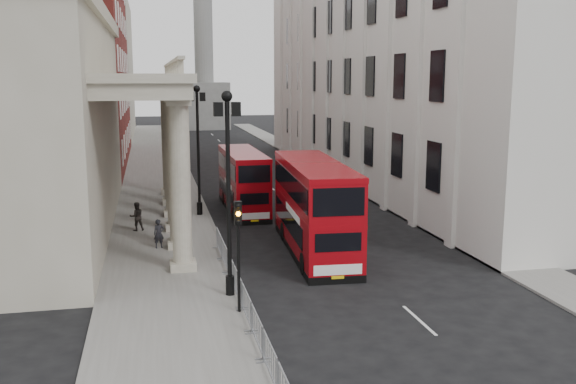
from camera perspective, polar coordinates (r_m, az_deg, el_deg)
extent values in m
plane|color=black|center=(23.29, -2.41, -12.45)|extent=(260.00, 260.00, 0.00)
cube|color=slate|center=(51.96, -11.34, 0.14)|extent=(6.00, 140.00, 0.12)
cube|color=slate|center=(54.70, 6.21, 0.78)|extent=(3.00, 140.00, 0.12)
cube|color=slate|center=(52.08, -8.09, 0.27)|extent=(0.20, 140.00, 0.14)
cube|color=gray|center=(39.90, -22.20, 5.19)|extent=(9.00, 28.00, 12.00)
cube|color=maroon|center=(69.56, -18.24, 11.39)|extent=(9.00, 32.00, 22.00)
cube|color=gray|center=(101.43, -16.35, 10.39)|extent=(9.00, 30.00, 20.00)
cube|color=silver|center=(56.79, 8.27, 13.67)|extent=(8.00, 55.00, 25.00)
cube|color=#60605E|center=(113.70, -7.39, 7.63)|extent=(8.00, 8.00, 8.00)
cylinder|color=black|center=(26.74, -5.18, -8.25)|extent=(0.36, 0.36, 0.80)
cylinder|color=black|center=(25.83, -5.30, -0.65)|extent=(0.18, 0.18, 8.00)
sphere|color=black|center=(25.38, -5.46, 8.47)|extent=(0.44, 0.44, 0.44)
cube|color=black|center=(25.44, -4.65, 7.36)|extent=(0.35, 0.35, 0.55)
cube|color=black|center=(25.36, -6.23, 7.33)|extent=(0.35, 0.35, 0.55)
cylinder|color=black|center=(42.15, -7.86, -1.45)|extent=(0.36, 0.36, 0.80)
cylinder|color=black|center=(41.58, -7.98, 3.42)|extent=(0.18, 0.18, 8.00)
sphere|color=black|center=(41.31, -8.12, 9.07)|extent=(0.44, 0.44, 0.44)
cube|color=black|center=(41.34, -7.61, 8.39)|extent=(0.35, 0.35, 0.55)
cube|color=black|center=(41.29, -8.59, 8.37)|extent=(0.35, 0.35, 0.55)
cylinder|color=black|center=(57.89, -9.08, 1.69)|extent=(0.36, 0.36, 0.80)
cylinder|color=black|center=(57.47, -9.18, 5.24)|extent=(0.18, 0.18, 8.00)
sphere|color=black|center=(57.27, -9.30, 9.33)|extent=(0.44, 0.44, 0.44)
cube|color=black|center=(57.30, -8.93, 8.84)|extent=(0.35, 0.35, 0.55)
cube|color=black|center=(57.26, -9.64, 8.82)|extent=(0.35, 0.35, 0.55)
cylinder|color=black|center=(24.46, -4.41, -6.81)|extent=(0.12, 0.12, 3.40)
cube|color=black|center=(23.92, -4.48, -1.88)|extent=(0.28, 0.22, 0.90)
sphere|color=black|center=(23.74, -4.45, -1.24)|extent=(0.18, 0.18, 0.18)
sphere|color=orange|center=(23.80, -4.44, -1.95)|extent=(0.18, 0.18, 0.18)
sphere|color=black|center=(23.86, -4.43, -2.65)|extent=(0.18, 0.18, 0.18)
cube|color=gray|center=(19.67, -1.60, -14.74)|extent=(0.50, 2.30, 1.10)
cube|color=gray|center=(21.79, -2.76, -12.18)|extent=(0.50, 2.30, 1.10)
cube|color=gray|center=(23.96, -3.70, -10.08)|extent=(0.50, 2.30, 1.10)
cube|color=gray|center=(26.15, -4.47, -8.32)|extent=(0.50, 2.30, 1.10)
cube|color=gray|center=(28.38, -5.11, -6.84)|extent=(0.50, 2.30, 1.10)
cube|color=gray|center=(30.62, -5.66, -5.57)|extent=(0.50, 2.30, 1.10)
cube|color=gray|center=(32.87, -6.14, -4.47)|extent=(0.50, 2.30, 1.10)
cube|color=maroon|center=(33.16, 2.34, -3.01)|extent=(3.21, 10.96, 2.06)
cube|color=maroon|center=(32.73, 2.37, 0.64)|extent=(3.21, 10.96, 1.80)
cube|color=maroon|center=(32.58, 2.38, 2.43)|extent=(3.26, 11.00, 0.26)
cube|color=black|center=(33.45, 2.32, -5.03)|extent=(3.23, 10.96, 0.36)
cube|color=black|center=(33.10, 2.34, -2.57)|extent=(3.15, 8.90, 1.03)
cube|color=black|center=(32.72, 2.37, 0.82)|extent=(3.24, 10.34, 1.13)
cube|color=white|center=(28.25, 4.45, -6.91)|extent=(2.16, 0.19, 0.46)
cube|color=yellow|center=(28.34, 4.45, -7.57)|extent=(0.57, 0.07, 0.13)
cylinder|color=black|center=(29.60, 1.51, -6.39)|extent=(0.39, 1.05, 1.03)
cylinder|color=black|center=(30.09, 5.90, -6.16)|extent=(0.39, 1.05, 1.03)
cylinder|color=black|center=(35.59, -0.30, -3.53)|extent=(0.39, 1.05, 1.03)
cylinder|color=black|center=(36.00, 3.38, -3.39)|extent=(0.39, 1.05, 1.03)
cube|color=maroon|center=(43.65, -4.01, -0.07)|extent=(2.28, 9.34, 1.78)
cube|color=maroon|center=(43.36, -4.04, 2.33)|extent=(2.28, 9.34, 1.55)
cube|color=maroon|center=(43.25, -4.05, 3.49)|extent=(2.31, 9.37, 0.22)
cube|color=black|center=(43.85, -3.99, -1.41)|extent=(2.30, 9.34, 0.31)
cube|color=black|center=(43.61, -4.01, 0.22)|extent=(2.32, 7.56, 0.89)
cube|color=black|center=(43.35, -4.04, 2.45)|extent=(2.33, 8.80, 0.98)
cube|color=white|center=(39.26, -2.98, -2.14)|extent=(1.86, 0.07, 0.40)
cube|color=yellow|center=(39.32, -2.97, -2.56)|extent=(0.49, 0.04, 0.12)
cylinder|color=black|center=(40.51, -4.71, -1.97)|extent=(0.29, 0.89, 0.89)
cylinder|color=black|center=(40.82, -1.92, -1.85)|extent=(0.29, 0.89, 0.89)
cylinder|color=black|center=(45.78, -5.64, -0.57)|extent=(0.29, 0.89, 0.89)
cylinder|color=black|center=(46.05, -3.16, -0.47)|extent=(0.29, 0.89, 0.89)
imported|color=black|center=(34.25, -11.41, -3.65)|extent=(0.63, 0.49, 1.52)
imported|color=black|center=(38.32, -13.31, -2.13)|extent=(0.96, 0.83, 1.69)
imported|color=black|center=(45.62, -10.22, -0.13)|extent=(0.84, 0.62, 1.57)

